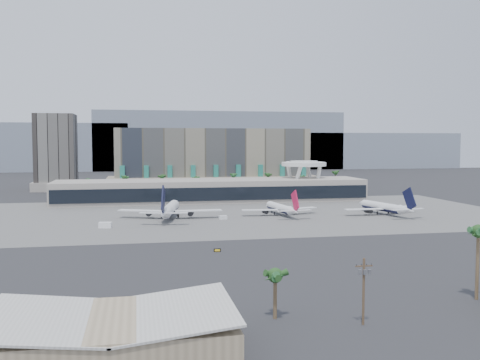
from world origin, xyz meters
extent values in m
plane|color=#232326|center=(0.00, 0.00, 0.00)|extent=(900.00, 900.00, 0.00)
cube|color=#5B5B59|center=(0.00, 55.00, 0.03)|extent=(260.00, 130.00, 0.06)
cube|color=gray|center=(-180.00, 470.00, 27.50)|extent=(260.00, 60.00, 55.00)
cube|color=gray|center=(60.00, 470.00, 35.00)|extent=(300.00, 60.00, 70.00)
cube|color=gray|center=(260.00, 470.00, 22.50)|extent=(220.00, 60.00, 45.00)
cube|color=gray|center=(10.00, 175.00, 21.00)|extent=(130.00, 22.00, 42.00)
cube|color=tan|center=(10.00, 173.00, 5.00)|extent=(140.00, 30.00, 10.00)
cube|color=#278775|center=(-50.00, 163.00, 9.00)|extent=(3.00, 2.00, 18.00)
cube|color=#278775|center=(-35.00, 163.00, 9.00)|extent=(3.00, 2.00, 18.00)
cube|color=#278775|center=(-20.00, 163.00, 9.00)|extent=(3.00, 2.00, 18.00)
cube|color=#278775|center=(-5.00, 163.00, 9.00)|extent=(3.00, 2.00, 18.00)
cube|color=#278775|center=(10.00, 163.00, 9.00)|extent=(3.00, 2.00, 18.00)
cube|color=#278775|center=(25.00, 163.00, 9.00)|extent=(3.00, 2.00, 18.00)
cube|color=#278775|center=(40.00, 163.00, 9.00)|extent=(3.00, 2.00, 18.00)
cube|color=#278775|center=(55.00, 163.00, 9.00)|extent=(3.00, 2.00, 18.00)
cube|color=#278775|center=(70.00, 163.00, 9.00)|extent=(3.00, 2.00, 18.00)
cube|color=black|center=(-95.00, 200.00, 26.00)|extent=(26.00, 26.00, 52.00)
cube|color=#B8AEA2|center=(-95.00, 200.00, 3.00)|extent=(30.00, 30.00, 6.00)
cube|color=#B8AEA2|center=(0.00, 110.00, 6.00)|extent=(170.00, 32.00, 12.00)
cube|color=black|center=(0.00, 93.80, 5.50)|extent=(168.00, 0.60, 7.00)
cube|color=black|center=(0.00, 110.00, 13.25)|extent=(170.00, 12.00, 2.50)
cylinder|color=white|center=(61.36, 122.36, 11.00)|extent=(6.98, 6.99, 21.89)
cylinder|color=white|center=(48.64, 122.36, 11.00)|extent=(6.98, 6.99, 21.89)
cylinder|color=white|center=(48.64, 109.64, 11.00)|extent=(6.98, 6.99, 21.89)
cylinder|color=white|center=(61.36, 109.64, 11.00)|extent=(6.98, 6.99, 21.89)
cylinder|color=white|center=(55.00, 116.00, 20.00)|extent=(26.00, 26.00, 2.20)
cylinder|color=white|center=(55.00, 116.00, 21.30)|extent=(16.00, 16.00, 1.20)
cylinder|color=brown|center=(-70.00, 145.00, 6.00)|extent=(0.70, 0.70, 12.00)
sphere|color=#244E1F|center=(-70.00, 145.00, 11.70)|extent=(2.80, 2.80, 2.80)
cylinder|color=brown|center=(-48.00, 145.00, 6.00)|extent=(0.70, 0.70, 12.00)
sphere|color=#244E1F|center=(-48.00, 145.00, 11.70)|extent=(2.80, 2.80, 2.80)
cylinder|color=brown|center=(-26.00, 145.00, 6.00)|extent=(0.70, 0.70, 12.00)
sphere|color=#244E1F|center=(-26.00, 145.00, 11.70)|extent=(2.80, 2.80, 2.80)
cylinder|color=brown|center=(-5.00, 145.00, 6.00)|extent=(0.70, 0.70, 12.00)
sphere|color=#244E1F|center=(-5.00, 145.00, 11.70)|extent=(2.80, 2.80, 2.80)
cylinder|color=brown|center=(18.00, 145.00, 6.00)|extent=(0.70, 0.70, 12.00)
sphere|color=#244E1F|center=(18.00, 145.00, 11.70)|extent=(2.80, 2.80, 2.80)
cylinder|color=brown|center=(40.00, 145.00, 6.00)|extent=(0.70, 0.70, 12.00)
sphere|color=#244E1F|center=(40.00, 145.00, 11.70)|extent=(2.80, 2.80, 2.80)
cylinder|color=brown|center=(62.00, 145.00, 6.00)|extent=(0.70, 0.70, 12.00)
sphere|color=#244E1F|center=(62.00, 145.00, 11.70)|extent=(2.80, 2.80, 2.80)
cylinder|color=brown|center=(85.00, 145.00, 6.00)|extent=(0.70, 0.70, 12.00)
sphere|color=#244E1F|center=(85.00, 145.00, 11.70)|extent=(2.80, 2.80, 2.80)
cube|color=#9C8868|center=(-45.00, -102.00, 3.00)|extent=(36.00, 22.00, 6.00)
cube|color=silver|center=(-54.00, -102.00, 6.40)|extent=(18.65, 22.60, 2.30)
cube|color=silver|center=(-36.00, -102.00, 6.40)|extent=(18.65, 22.60, 2.30)
cylinder|color=#4C3826|center=(-2.00, -96.00, 6.00)|extent=(0.44, 0.44, 12.00)
cube|color=#4C3826|center=(-2.00, -96.00, 10.60)|extent=(3.20, 0.22, 0.22)
cylinder|color=slate|center=(-2.90, -96.35, 9.60)|extent=(0.56, 0.56, 0.90)
cylinder|color=slate|center=(-2.00, -96.35, 9.60)|extent=(0.56, 0.56, 0.90)
cylinder|color=slate|center=(-1.10, -96.35, 9.60)|extent=(0.56, 0.56, 0.90)
cylinder|color=black|center=(-3.40, -96.00, 10.85)|extent=(0.12, 0.12, 0.30)
cylinder|color=black|center=(-0.60, -96.00, 10.85)|extent=(0.12, 0.12, 0.30)
cylinder|color=white|center=(-27.11, 47.13, 4.01)|extent=(10.00, 30.66, 4.45)
cylinder|color=black|center=(-27.11, 47.13, 3.84)|extent=(9.80, 30.04, 4.36)
cone|color=white|center=(-23.88, 64.24, 4.01)|extent=(5.30, 5.75, 4.45)
cone|color=white|center=(-30.75, 27.84, 4.34)|extent=(6.23, 10.67, 4.45)
cube|color=white|center=(-39.34, 48.31, 3.34)|extent=(20.20, 11.83, 0.39)
cube|color=white|center=(-15.29, 43.77, 3.34)|extent=(20.13, 4.91, 0.39)
cylinder|color=black|center=(-35.96, 48.24, 2.23)|extent=(3.23, 4.83, 2.45)
cylinder|color=black|center=(-18.46, 44.94, 2.23)|extent=(3.23, 4.83, 2.45)
cube|color=black|center=(-31.06, 26.20, 10.13)|extent=(2.42, 10.03, 11.72)
cube|color=white|center=(-35.87, 27.68, 4.90)|extent=(9.22, 5.17, 0.28)
cube|color=white|center=(-26.03, 25.82, 4.90)|extent=(9.01, 2.86, 0.28)
cylinder|color=black|center=(-24.91, 58.77, 0.89)|extent=(0.56, 0.56, 1.78)
cylinder|color=black|center=(-30.81, 46.70, 0.89)|extent=(0.78, 0.78, 1.78)
cylinder|color=black|center=(-23.82, 45.38, 0.89)|extent=(0.78, 0.78, 1.78)
cylinder|color=white|center=(21.90, 47.98, 3.20)|extent=(6.50, 24.50, 3.56)
cylinder|color=black|center=(21.90, 47.98, 3.07)|extent=(6.37, 24.01, 3.48)
cone|color=white|center=(20.20, 61.78, 3.20)|extent=(4.02, 4.41, 3.56)
cone|color=white|center=(23.82, 32.42, 3.47)|extent=(4.51, 8.38, 3.56)
cube|color=white|center=(12.30, 45.90, 2.67)|extent=(16.25, 4.93, 0.31)
cube|color=white|center=(31.71, 48.30, 2.67)|extent=(16.29, 8.58, 0.31)
cylinder|color=black|center=(14.90, 46.67, 1.78)|extent=(2.38, 3.77, 1.96)
cylinder|color=black|center=(29.01, 48.41, 1.78)|extent=(2.38, 3.77, 1.96)
cube|color=#C21641|center=(23.98, 31.10, 8.09)|extent=(1.43, 8.07, 9.36)
cube|color=white|center=(19.96, 31.05, 3.91)|extent=(7.14, 2.08, 0.22)
cube|color=white|center=(27.90, 32.03, 3.91)|extent=(7.38, 3.73, 0.22)
cylinder|color=black|center=(20.74, 57.37, 0.71)|extent=(0.44, 0.44, 1.42)
cylinder|color=black|center=(19.19, 46.75, 0.71)|extent=(0.62, 0.62, 1.42)
cylinder|color=black|center=(24.83, 47.45, 0.71)|extent=(0.62, 0.62, 1.42)
cylinder|color=white|center=(68.08, 41.48, 3.44)|extent=(9.15, 26.30, 3.82)
cylinder|color=black|center=(68.08, 41.48, 3.30)|extent=(8.97, 25.77, 3.75)
cone|color=white|center=(64.98, 56.11, 3.44)|extent=(4.63, 5.00, 3.82)
cone|color=white|center=(71.58, 24.99, 3.73)|extent=(5.52, 9.21, 3.82)
cube|color=white|center=(58.00, 38.37, 2.87)|extent=(17.21, 3.83, 0.33)
cube|color=white|center=(78.57, 42.73, 2.87)|extent=(17.27, 10.48, 0.33)
cylinder|color=black|center=(60.70, 39.43, 1.91)|extent=(2.85, 4.18, 2.10)
cylinder|color=black|center=(75.66, 42.60, 1.91)|extent=(2.85, 4.18, 2.10)
cube|color=black|center=(71.88, 23.59, 8.70)|extent=(2.27, 8.59, 10.06)
cube|color=white|center=(67.57, 23.16, 4.21)|extent=(7.77, 2.63, 0.24)
cube|color=white|center=(75.99, 24.95, 4.21)|extent=(7.90, 4.59, 0.24)
cylinder|color=black|center=(65.97, 51.43, 0.76)|extent=(0.48, 0.48, 1.53)
cylinder|color=black|center=(65.29, 39.92, 0.76)|extent=(0.67, 0.67, 1.53)
cylinder|color=black|center=(71.27, 41.18, 0.76)|extent=(0.67, 0.67, 1.53)
cube|color=white|center=(-53.08, 24.20, 1.14)|extent=(4.99, 3.05, 2.28)
cube|color=white|center=(-5.51, 38.24, 0.84)|extent=(3.61, 2.57, 1.68)
cube|color=black|center=(-17.89, -27.75, 0.48)|extent=(2.13, 0.32, 0.97)
cube|color=gold|center=(-17.89, -27.93, 0.48)|extent=(1.55, 0.07, 0.58)
cylinder|color=black|center=(-18.67, -27.75, 0.29)|extent=(0.12, 0.12, 0.58)
cylinder|color=black|center=(-17.12, -27.75, 0.29)|extent=(0.12, 0.12, 0.58)
cylinder|color=brown|center=(-16.50, -89.75, 4.19)|extent=(0.70, 0.70, 8.38)
sphere|color=#244E1F|center=(-16.50, -89.75, 8.08)|extent=(2.80, 2.80, 2.80)
cylinder|color=brown|center=(27.48, -85.93, 7.26)|extent=(0.70, 0.70, 14.52)
sphere|color=#244E1F|center=(27.48, -85.93, 14.22)|extent=(2.80, 2.80, 2.80)
camera|label=1|loc=(-41.18, -182.94, 32.22)|focal=40.00mm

